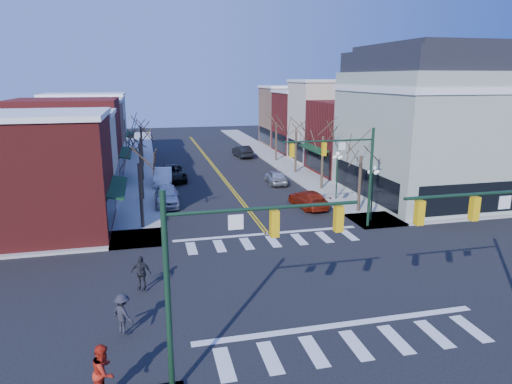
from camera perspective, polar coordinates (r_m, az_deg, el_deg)
ground at (r=24.91m, az=6.10°, el=-10.99°), size 160.00×160.00×0.00m
sidewalk_left at (r=42.51m, az=-14.41°, el=-0.59°), size 3.50×70.00×0.15m
sidewalk_right at (r=45.60m, az=8.11°, el=0.70°), size 3.50×70.00×0.15m
bldg_left_brick_a at (r=34.47m, az=-26.21°, el=1.72°), size 10.00×8.50×8.00m
bldg_left_stucco_a at (r=41.98m, az=-23.98°, el=3.59°), size 10.00×7.00×7.50m
bldg_left_brick_b at (r=49.71m, az=-22.46°, el=5.78°), size 10.00×9.00×8.50m
bldg_left_tan at (r=57.85m, az=-21.24°, el=6.57°), size 10.00×7.50×7.80m
bldg_left_stucco_b at (r=65.47m, az=-20.41°, el=7.59°), size 10.00×8.00×8.20m
bldg_right_brick_a at (r=52.80m, az=12.84°, el=6.65°), size 10.00×8.50×8.00m
bldg_right_stucco at (r=59.70m, az=9.60°, el=8.59°), size 10.00×7.00×10.00m
bldg_right_brick_b at (r=66.70m, az=7.05°, el=8.59°), size 10.00×8.00×8.50m
bldg_right_tan at (r=74.20m, az=4.88°, el=9.39°), size 10.00×8.00×9.00m
victorian_corner at (r=43.34m, az=20.83°, el=8.07°), size 12.25×14.25×13.30m
traffic_mast_near_left at (r=15.14m, az=-4.07°, el=-8.55°), size 6.60×0.28×7.20m
traffic_mast_near_right at (r=20.04m, az=29.13°, el=-4.63°), size 6.60×0.28×7.20m
traffic_mast_far_right at (r=32.08m, az=11.28°, el=3.37°), size 6.60×0.28×7.20m
lamppost_corner at (r=34.56m, az=14.39°, el=1.00°), size 0.36×0.36×4.33m
lamppost_midblock at (r=40.28m, az=10.12°, el=3.05°), size 0.36×0.36×4.33m
tree_left_a at (r=33.22m, az=-14.18°, el=-0.54°), size 0.24×0.24×4.76m
tree_left_b at (r=40.99m, az=-14.14°, el=2.40°), size 0.24×0.24×5.04m
tree_left_c at (r=48.90m, az=-14.09°, el=3.96°), size 0.24×0.24×4.55m
tree_left_d at (r=56.78m, az=-14.08°, el=5.50°), size 0.24×0.24×4.90m
tree_right_a at (r=36.95m, az=12.82°, el=0.89°), size 0.24×0.24×4.62m
tree_right_b at (r=44.05m, az=8.28°, el=3.57°), size 0.24×0.24×5.18m
tree_right_c at (r=51.48m, az=4.99°, el=4.98°), size 0.24×0.24×4.83m
tree_right_d at (r=59.03m, az=2.53°, el=6.25°), size 0.24×0.24×4.97m
car_left_near at (r=39.27m, az=-11.10°, el=-0.44°), size 2.13×5.03×1.70m
car_left_mid at (r=46.91m, az=-11.55°, el=1.89°), size 2.05×5.17×1.67m
car_left_far at (r=48.71m, az=-10.36°, el=2.36°), size 2.69×5.82×1.62m
car_right_near at (r=38.24m, az=6.56°, el=-0.87°), size 2.45×5.05×1.42m
car_right_mid at (r=46.44m, az=2.50°, el=1.90°), size 1.94×4.33×1.45m
car_right_far at (r=62.25m, az=-1.70°, el=5.10°), size 2.17×4.98×1.59m
pedestrian_red_b at (r=16.87m, az=-18.48°, el=-20.54°), size 0.95×1.11×1.98m
pedestrian_dark_a at (r=23.92m, az=-14.19°, el=-9.74°), size 1.13×0.77×1.77m
pedestrian_dark_b at (r=20.32m, az=-16.32°, el=-14.40°), size 1.23×1.28×1.75m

